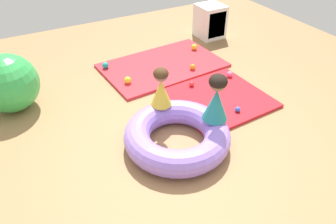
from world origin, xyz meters
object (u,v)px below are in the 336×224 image
Objects in this scene: play_ball_red at (192,84)px; play_ball_pink at (230,74)px; inflatable_cushion at (177,135)px; play_ball_yellow at (128,80)px; child_in_teal at (217,98)px; play_ball_teal at (105,65)px; play_ball_green at (207,123)px; storage_cube at (211,22)px; play_ball_yellow_second at (194,47)px; play_ball_orange at (193,67)px; exercise_ball_large at (9,83)px; play_ball_blue at (238,109)px; child_in_yellow at (161,87)px.

play_ball_red is 0.82× the size of play_ball_pink.
play_ball_yellow is (0.02, 1.39, -0.05)m from inflatable_cushion.
play_ball_teal is at bearing -112.42° from child_in_teal.
play_ball_yellow is 1.40× the size of play_ball_red.
storage_cube reaches higher than play_ball_green.
inflatable_cushion reaches higher than play_ball_yellow_second.
play_ball_orange is 2.46m from exercise_ball_large.
play_ball_green is at bearing -118.12° from play_ball_yellow_second.
child_in_teal reaches higher than play_ball_yellow.
play_ball_red is 0.47m from play_ball_orange.
storage_cube is at bearing 23.67° from play_ball_yellow.
child_in_teal reaches higher than play_ball_red.
exercise_ball_large is 1.27× the size of storage_cube.
child_in_teal reaches higher than play_ball_blue.
child_in_yellow reaches higher than exercise_ball_large.
play_ball_yellow_second is at bearing -3.61° from play_ball_teal.
play_ball_blue is 0.48m from play_ball_green.
storage_cube reaches higher than play_ball_teal.
inflatable_cushion is at bearing -48.02° from exercise_ball_large.
storage_cube reaches higher than play_ball_red.
play_ball_teal reaches higher than play_ball_blue.
child_in_teal reaches higher than play_ball_pink.
play_ball_pink is (1.34, -0.53, -0.01)m from play_ball_yellow.
inflatable_cushion is 13.25× the size of play_ball_pink.
exercise_ball_large reaches higher than play_ball_teal.
inflatable_cushion is 0.55m from child_in_yellow.
play_ball_teal is 1.29m from play_ball_orange.
child_in_teal is 5.53× the size of play_ball_teal.
play_ball_pink is 0.12× the size of exercise_ball_large.
play_ball_yellow_second is 2.83m from exercise_ball_large.
play_ball_yellow reaches higher than play_ball_teal.
inflatable_cushion is 1.59× the size of exercise_ball_large.
play_ball_yellow is 1.01× the size of play_ball_yellow_second.
play_ball_pink is (1.32, 0.45, -0.42)m from child_in_yellow.
exercise_ball_large is (-1.31, -0.37, 0.27)m from play_ball_teal.
play_ball_blue and play_ball_green have the same top height.
child_in_teal reaches higher than storage_cube.
child_in_teal is 0.63m from child_in_yellow.
play_ball_pink is (0.95, 0.94, -0.45)m from child_in_teal.
play_ball_pink is 1.28× the size of play_ball_green.
play_ball_green is at bearing -115.03° from play_ball_orange.
play_ball_orange is at bearing -150.12° from child_in_teal.
play_ball_blue is at bearing -31.54° from exercise_ball_large.
play_ball_pink is 0.55m from play_ball_orange.
child_in_teal is at bearing -108.95° from play_ball_red.
play_ball_pink is at bearing -21.55° from play_ball_yellow.
child_in_teal reaches higher than play_ball_orange.
play_ball_blue is at bearing 5.74° from play_ball_green.
play_ball_teal is (-0.10, 1.94, -0.05)m from inflatable_cushion.
child_in_yellow is 0.64× the size of exercise_ball_large.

